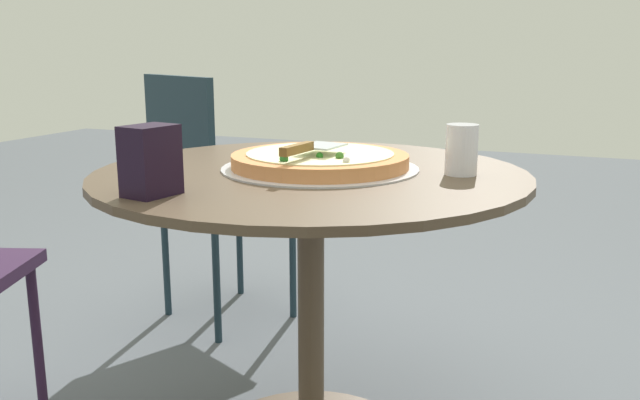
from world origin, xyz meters
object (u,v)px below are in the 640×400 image
(patio_table, at_px, (311,250))
(pizza_on_tray, at_px, (320,161))
(patio_chair_corner, at_px, (209,179))
(napkin_dispenser, at_px, (150,161))
(pizza_server, at_px, (309,147))
(drinking_cup, at_px, (462,150))

(patio_table, distance_m, pizza_on_tray, 0.20)
(patio_chair_corner, bearing_deg, pizza_on_tray, -131.80)
(patio_table, bearing_deg, pizza_on_tray, -21.56)
(patio_table, xyz_separation_m, napkin_dispenser, (-0.34, 0.17, 0.24))
(pizza_on_tray, bearing_deg, napkin_dispenser, 153.94)
(pizza_server, relative_size, napkin_dispenser, 1.67)
(patio_table, relative_size, drinking_cup, 8.87)
(pizza_server, xyz_separation_m, patio_chair_corner, (0.64, 0.64, -0.23))
(pizza_on_tray, height_order, patio_chair_corner, patio_chair_corner)
(patio_chair_corner, bearing_deg, napkin_dispenser, -153.88)
(patio_table, bearing_deg, patio_chair_corner, 46.37)
(pizza_server, bearing_deg, drinking_cup, -67.96)
(patio_table, relative_size, pizza_on_tray, 2.17)
(drinking_cup, bearing_deg, napkin_dispenser, 131.05)
(patio_table, distance_m, patio_chair_corner, 0.87)
(pizza_server, height_order, patio_chair_corner, patio_chair_corner)
(pizza_server, xyz_separation_m, napkin_dispenser, (-0.30, 0.18, 0.01))
(pizza_on_tray, bearing_deg, drinking_cup, -80.39)
(drinking_cup, distance_m, napkin_dispenser, 0.64)
(pizza_server, distance_m, napkin_dispenser, 0.35)
(pizza_on_tray, distance_m, drinking_cup, 0.31)
(patio_chair_corner, bearing_deg, patio_table, -133.63)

